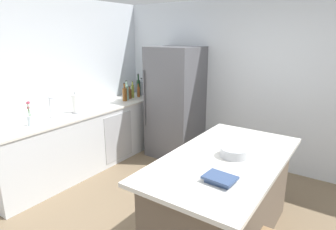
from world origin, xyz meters
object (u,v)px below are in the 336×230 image
object	(u,v)px
syrup_bottle	(130,94)
whiskey_bottle	(125,94)
sink_faucet	(51,107)
flower_vase	(30,118)
mixing_bowl	(234,152)
paper_towel_roll	(76,104)
olive_oil_bottle	(133,91)
refrigerator	(175,103)
gin_bottle	(127,92)
vinegar_bottle	(138,91)
cookbook_stack	(220,179)
soda_bottle	(142,88)
wine_bottle	(139,87)
kitchen_island	(223,198)

from	to	relation	value
syrup_bottle	whiskey_bottle	xyz separation A→B (m)	(0.06, -0.19, 0.03)
sink_faucet	flower_vase	world-z (taller)	flower_vase
sink_faucet	mixing_bowl	bearing A→B (deg)	5.04
paper_towel_roll	olive_oil_bottle	distance (m)	1.29
refrigerator	olive_oil_bottle	size ratio (longest dim) A/B	6.13
olive_oil_bottle	sink_faucet	bearing A→B (deg)	-91.71
gin_bottle	sink_faucet	bearing A→B (deg)	-93.39
whiskey_bottle	mixing_bowl	size ratio (longest dim) A/B	1.17
vinegar_bottle	cookbook_stack	world-z (taller)	vinegar_bottle
soda_bottle	mixing_bowl	size ratio (longest dim) A/B	1.20
flower_vase	paper_towel_roll	xyz separation A→B (m)	(-0.04, 0.74, 0.03)
wine_bottle	mixing_bowl	world-z (taller)	wine_bottle
cookbook_stack	mixing_bowl	bearing A→B (deg)	100.37
olive_oil_bottle	syrup_bottle	distance (m)	0.10
mixing_bowl	syrup_bottle	bearing A→B (deg)	152.43
sink_faucet	cookbook_stack	bearing A→B (deg)	-6.58
flower_vase	mixing_bowl	xyz separation A→B (m)	(2.49, 0.60, -0.07)
wine_bottle	gin_bottle	xyz separation A→B (m)	(0.05, -0.38, -0.02)
sink_faucet	mixing_bowl	distance (m)	2.61
olive_oil_bottle	paper_towel_roll	bearing A→B (deg)	-89.24
soda_bottle	whiskey_bottle	size ratio (longest dim) A/B	1.02
kitchen_island	gin_bottle	world-z (taller)	gin_bottle
vinegar_bottle	gin_bottle	size ratio (longest dim) A/B	0.75
kitchen_island	whiskey_bottle	size ratio (longest dim) A/B	5.99
wine_bottle	syrup_bottle	xyz separation A→B (m)	(0.02, -0.28, -0.07)
mixing_bowl	vinegar_bottle	bearing A→B (deg)	148.63
cookbook_stack	flower_vase	bearing A→B (deg)	-178.61
refrigerator	wine_bottle	world-z (taller)	refrigerator
wine_bottle	vinegar_bottle	bearing A→B (deg)	-51.64
refrigerator	whiskey_bottle	xyz separation A→B (m)	(-0.80, -0.40, 0.12)
kitchen_island	refrigerator	size ratio (longest dim) A/B	1.02
gin_bottle	refrigerator	bearing A→B (deg)	19.99
kitchen_island	whiskey_bottle	distance (m)	2.75
paper_towel_roll	mixing_bowl	xyz separation A→B (m)	(2.53, -0.13, -0.10)
refrigerator	whiskey_bottle	size ratio (longest dim) A/B	5.88
sink_faucet	olive_oil_bottle	size ratio (longest dim) A/B	0.98
gin_bottle	whiskey_bottle	xyz separation A→B (m)	(0.04, -0.09, -0.02)
soda_bottle	syrup_bottle	xyz separation A→B (m)	(0.03, -0.37, -0.04)
wine_bottle	olive_oil_bottle	bearing A→B (deg)	-87.03
kitchen_island	sink_faucet	bearing A→B (deg)	-176.06
whiskey_bottle	mixing_bowl	bearing A→B (deg)	-24.53
vinegar_bottle	gin_bottle	bearing A→B (deg)	-93.63
kitchen_island	syrup_bottle	bearing A→B (deg)	150.87
kitchen_island	sink_faucet	xyz separation A→B (m)	(-2.53, -0.17, 0.63)
vinegar_bottle	olive_oil_bottle	xyz separation A→B (m)	(-0.06, -0.10, 0.02)
refrigerator	gin_bottle	xyz separation A→B (m)	(-0.84, -0.30, 0.14)
syrup_bottle	olive_oil_bottle	bearing A→B (deg)	97.47
flower_vase	whiskey_bottle	world-z (taller)	flower_vase
refrigerator	kitchen_island	bearing A→B (deg)	-44.41
soda_bottle	mixing_bowl	world-z (taller)	soda_bottle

